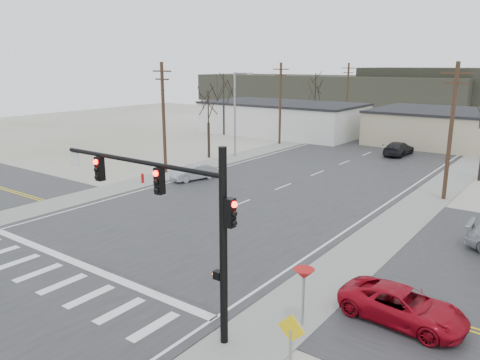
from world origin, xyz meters
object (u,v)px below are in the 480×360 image
(car_far_a, at_px, (398,149))
(car_parked_red, at_px, (403,306))
(sedan_crossing, at_px, (194,172))
(fire_hydrant, at_px, (143,178))
(traffic_signal_mast, at_px, (182,210))
(car_far_b, at_px, (399,129))

(car_far_a, xyz_separation_m, car_parked_red, (11.41, -34.20, -0.08))
(sedan_crossing, xyz_separation_m, car_far_a, (10.60, 21.77, 0.07))
(car_parked_red, bearing_deg, car_far_a, 23.06)
(fire_hydrant, height_order, car_parked_red, car_parked_red)
(fire_hydrant, distance_m, car_far_a, 28.49)
(traffic_signal_mast, distance_m, car_far_b, 56.79)
(traffic_signal_mast, height_order, car_parked_red, traffic_signal_mast)
(traffic_signal_mast, relative_size, car_far_b, 2.23)
(traffic_signal_mast, xyz_separation_m, car_far_b, (-10.13, 55.74, -3.94))
(traffic_signal_mast, bearing_deg, sedan_crossing, 131.12)
(car_far_a, height_order, car_parked_red, car_far_a)
(car_parked_red, bearing_deg, sedan_crossing, 65.15)
(sedan_crossing, distance_m, car_far_a, 24.21)
(traffic_signal_mast, distance_m, car_far_a, 39.88)
(traffic_signal_mast, xyz_separation_m, fire_hydrant, (-18.09, 14.20, -4.22))
(fire_hydrant, distance_m, sedan_crossing, 4.37)
(car_far_b, bearing_deg, car_parked_red, -51.77)
(fire_hydrant, bearing_deg, car_far_a, 62.18)
(sedan_crossing, xyz_separation_m, car_far_b, (5.27, 38.11, 0.02))
(car_far_a, bearing_deg, fire_hydrant, 64.12)
(traffic_signal_mast, height_order, car_far_b, traffic_signal_mast)
(fire_hydrant, height_order, sedan_crossing, sedan_crossing)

